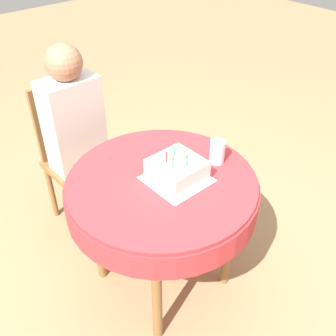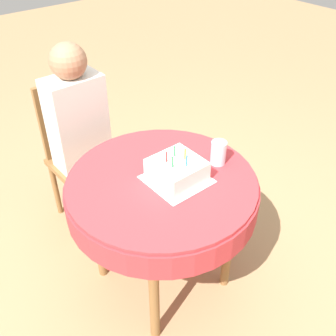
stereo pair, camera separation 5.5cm
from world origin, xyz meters
name	(u,v)px [view 2 (the right image)]	position (x,y,z in m)	size (l,w,h in m)	color
ground_plane	(163,277)	(0.00, 0.00, 0.00)	(12.00, 12.00, 0.00)	#A37F56
dining_table	(162,194)	(0.00, 0.00, 0.65)	(0.95, 0.95, 0.75)	#BC3338
chair	(77,150)	(-0.04, 0.82, 0.51)	(0.38, 0.38, 0.95)	brown
person	(80,125)	(-0.04, 0.73, 0.73)	(0.33, 0.30, 1.23)	#9E7051
napkin	(177,179)	(0.06, -0.05, 0.75)	(0.28, 0.28, 0.00)	white
birthday_cake	(177,170)	(0.06, -0.05, 0.80)	(0.23, 0.23, 0.16)	white
drinking_glass	(218,153)	(0.31, -0.07, 0.81)	(0.08, 0.08, 0.12)	silver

